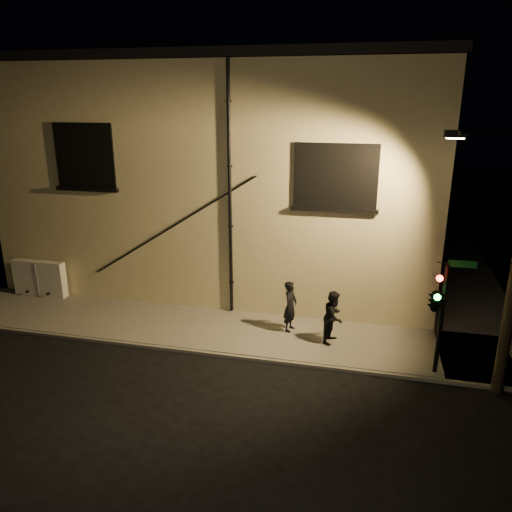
% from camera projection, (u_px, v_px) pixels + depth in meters
% --- Properties ---
extents(ground, '(90.00, 90.00, 0.00)m').
position_uv_depth(ground, '(264.00, 361.00, 14.53)').
color(ground, black).
extents(sidewalk, '(21.00, 16.00, 0.12)m').
position_uv_depth(sidewalk, '(322.00, 304.00, 18.31)').
color(sidewalk, slate).
rests_on(sidewalk, ground).
extents(building, '(16.20, 12.23, 8.80)m').
position_uv_depth(building, '(242.00, 166.00, 22.17)').
color(building, beige).
rests_on(building, ground).
extents(utility_cabinet, '(2.07, 0.35, 1.36)m').
position_uv_depth(utility_cabinet, '(40.00, 278.00, 18.81)').
color(utility_cabinet, silver).
rests_on(utility_cabinet, sidewalk).
extents(pedestrian_a, '(0.52, 0.68, 1.67)m').
position_uv_depth(pedestrian_a, '(290.00, 306.00, 15.92)').
color(pedestrian_a, black).
rests_on(pedestrian_a, sidewalk).
extents(pedestrian_b, '(0.82, 0.94, 1.65)m').
position_uv_depth(pedestrian_b, '(334.00, 317.00, 15.19)').
color(pedestrian_b, black).
rests_on(pedestrian_b, sidewalk).
extents(traffic_signal, '(1.14, 1.88, 3.24)m').
position_uv_depth(traffic_signal, '(436.00, 299.00, 13.02)').
color(traffic_signal, black).
rests_on(traffic_signal, sidewalk).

